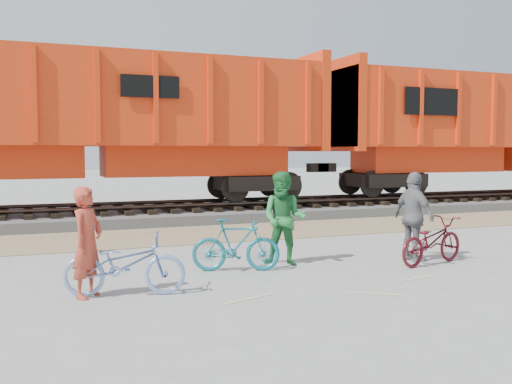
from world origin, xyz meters
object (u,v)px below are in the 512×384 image
hopper_car_center (92,119)px  person_solo (87,242)px  person_man (284,218)px  hopper_car_right (494,128)px  bicycle_blue (125,264)px  bicycle_maroon (432,241)px  person_woman (414,217)px  bicycle_teal (236,245)px

hopper_car_center → person_solo: hopper_car_center is taller
person_man → hopper_car_center: bearing=145.4°
hopper_car_right → person_solo: bearing=-151.0°
bicycle_blue → person_solo: (-0.50, 0.10, 0.34)m
bicycle_maroon → person_woman: 0.58m
hopper_car_center → bicycle_teal: size_ratio=9.21×
hopper_car_right → person_solo: (-15.96, -8.85, -2.22)m
bicycle_teal → person_man: (1.00, 0.20, 0.40)m
person_solo → person_man: person_man is taller
bicycle_teal → person_solo: (-2.55, -0.89, 0.33)m
hopper_car_right → bicycle_maroon: (-9.86, -8.70, -2.57)m
bicycle_blue → bicycle_teal: (2.05, 0.99, 0.00)m
bicycle_blue → person_solo: 0.61m
hopper_car_center → hopper_car_right: same height
bicycle_maroon → person_solo: size_ratio=1.05×
hopper_car_center → person_solo: bearing=-96.2°
hopper_car_center → bicycle_blue: bearing=-92.9°
bicycle_teal → person_man: size_ratio=0.89×
person_solo → person_man: size_ratio=0.92×
person_solo → bicycle_teal: bearing=-33.7°
hopper_car_right → bicycle_teal: 15.80m
hopper_car_center → bicycle_maroon: size_ratio=8.48×
bicycle_teal → person_man: 1.09m
person_man → person_woman: size_ratio=1.01×
hopper_car_center → person_man: hopper_car_center is taller
bicycle_teal → person_woman: person_woman is taller
bicycle_blue → person_woman: (5.50, 0.65, 0.39)m
bicycle_maroon → person_woman: bearing=-0.8°
bicycle_maroon → person_man: person_man is taller
bicycle_teal → hopper_car_right: bearing=-40.3°
bicycle_teal → bicycle_maroon: (3.55, -0.75, -0.02)m
person_woman → hopper_car_right: bearing=-55.6°
hopper_car_right → bicycle_teal: size_ratio=9.21×
bicycle_maroon → bicycle_blue: bearing=77.6°
hopper_car_right → person_man: size_ratio=8.19×
hopper_car_right → bicycle_maroon: bearing=-138.6°
bicycle_teal → person_solo: size_ratio=0.96×
bicycle_blue → bicycle_maroon: (5.60, 0.25, -0.02)m
bicycle_blue → bicycle_maroon: bicycle_blue is taller
person_solo → person_woman: person_woman is taller
bicycle_maroon → person_man: (-2.55, 0.95, 0.42)m
hopper_car_right → person_solo: 18.38m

